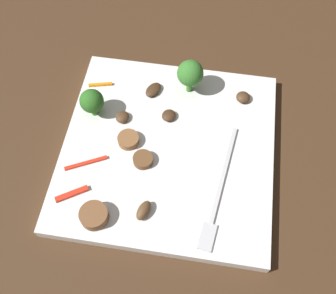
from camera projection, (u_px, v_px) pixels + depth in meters
name	position (u px, v px, depth m)	size (l,w,h in m)	color
ground_plane	(168.00, 153.00, 0.56)	(1.40, 1.40, 0.00)	#422B19
plate	(168.00, 150.00, 0.55)	(0.29, 0.29, 0.02)	white
fork	(218.00, 194.00, 0.51)	(0.18, 0.04, 0.00)	silver
broccoli_floret_0	(190.00, 74.00, 0.56)	(0.04, 0.04, 0.06)	#408630
broccoli_floret_1	(92.00, 101.00, 0.55)	(0.03, 0.03, 0.05)	#347525
sausage_slice_0	(94.00, 216.00, 0.49)	(0.04, 0.04, 0.02)	brown
sausage_slice_1	(143.00, 160.00, 0.53)	(0.03, 0.03, 0.01)	brown
sausage_slice_2	(129.00, 138.00, 0.55)	(0.03, 0.03, 0.01)	brown
mushroom_0	(169.00, 115.00, 0.57)	(0.02, 0.02, 0.01)	#422B19
mushroom_1	(243.00, 97.00, 0.58)	(0.02, 0.02, 0.01)	#4C331E
mushroom_2	(153.00, 90.00, 0.59)	(0.03, 0.02, 0.01)	#422B19
mushroom_3	(144.00, 210.00, 0.49)	(0.03, 0.01, 0.01)	brown
mushroom_4	(122.00, 117.00, 0.56)	(0.02, 0.02, 0.01)	#4C331E
pepper_strip_0	(100.00, 85.00, 0.60)	(0.04, 0.00, 0.00)	orange
pepper_strip_1	(86.00, 163.00, 0.53)	(0.06, 0.00, 0.00)	red
pepper_strip_2	(72.00, 194.00, 0.51)	(0.04, 0.01, 0.00)	red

